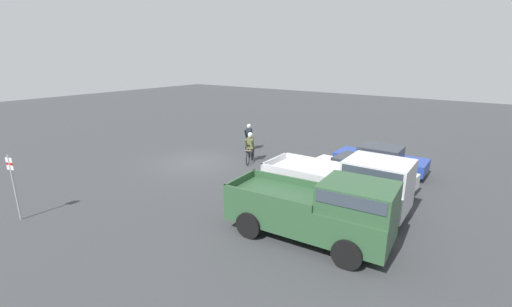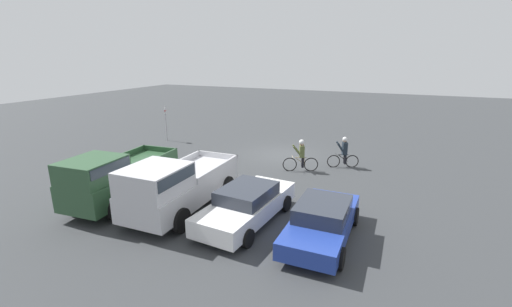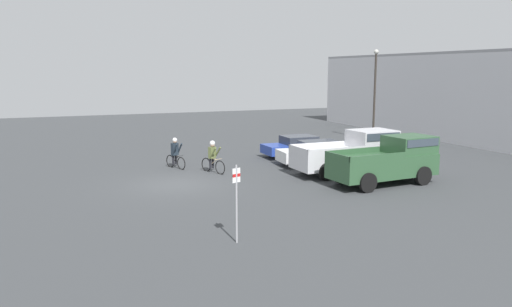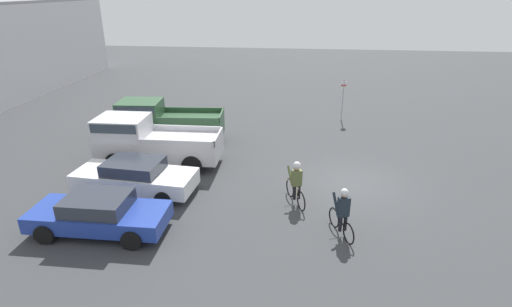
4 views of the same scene
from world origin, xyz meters
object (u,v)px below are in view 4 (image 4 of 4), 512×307
(sedan_1, at_px, (135,176))
(cyclist_0, at_px, (296,182))
(sedan_0, at_px, (99,213))
(pickup_truck_0, at_px, (148,140))
(cyclist_1, at_px, (343,212))
(fire_lane_sign, at_px, (343,96))
(pickup_truck_1, at_px, (163,121))

(sedan_1, relative_size, cyclist_0, 2.80)
(sedan_0, distance_m, pickup_truck_0, 5.62)
(cyclist_1, bearing_deg, pickup_truck_0, 59.72)
(pickup_truck_0, bearing_deg, fire_lane_sign, -50.32)
(pickup_truck_1, relative_size, cyclist_1, 3.14)
(sedan_1, bearing_deg, pickup_truck_1, 6.90)
(fire_lane_sign, bearing_deg, sedan_0, 145.92)
(pickup_truck_1, bearing_deg, sedan_0, -176.13)
(pickup_truck_1, distance_m, cyclist_1, 11.51)
(sedan_0, bearing_deg, cyclist_1, -84.93)
(sedan_0, relative_size, cyclist_0, 2.59)
(pickup_truck_1, relative_size, fire_lane_sign, 2.18)
(pickup_truck_0, bearing_deg, sedan_0, -176.49)
(sedan_1, relative_size, pickup_truck_1, 0.90)
(pickup_truck_1, bearing_deg, pickup_truck_0, -175.40)
(pickup_truck_0, distance_m, pickup_truck_1, 2.79)
(sedan_1, distance_m, cyclist_1, 8.18)
(cyclist_0, bearing_deg, fire_lane_sign, -13.58)
(cyclist_1, distance_m, fire_lane_sign, 12.74)
(fire_lane_sign, bearing_deg, pickup_truck_1, 117.56)
(pickup_truck_0, height_order, cyclist_1, pickup_truck_0)
(cyclist_0, relative_size, fire_lane_sign, 0.70)
(fire_lane_sign, bearing_deg, cyclist_1, 175.30)
(sedan_1, relative_size, cyclist_1, 2.83)
(sedan_1, xyz_separation_m, cyclist_0, (-0.14, -6.36, 0.20))
(pickup_truck_1, bearing_deg, cyclist_1, -131.74)
(sedan_0, distance_m, pickup_truck_1, 8.40)
(sedan_0, bearing_deg, sedan_1, -2.21)
(pickup_truck_0, bearing_deg, cyclist_1, -120.28)
(sedan_1, bearing_deg, pickup_truck_0, 9.17)
(sedan_0, distance_m, cyclist_1, 8.05)
(sedan_1, distance_m, fire_lane_sign, 13.89)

